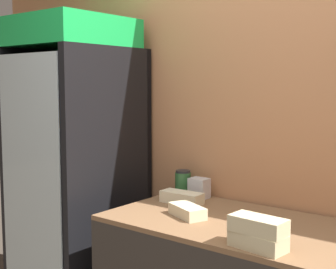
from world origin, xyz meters
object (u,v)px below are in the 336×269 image
sandwich_flat_right (182,198)px  condiment_jar (183,183)px  napkin_dispenser (199,188)px  sandwich_stack_middle (258,225)px  beverage_cooler (83,160)px  sandwich_flat_left (187,211)px  sandwich_stack_bottom (258,241)px

sandwich_flat_right → condiment_jar: size_ratio=1.65×
napkin_dispenser → sandwich_stack_middle: bearing=-39.8°
beverage_cooler → sandwich_stack_middle: bearing=-13.1°
beverage_cooler → sandwich_stack_middle: 1.49m
sandwich_stack_middle → sandwich_flat_left: size_ratio=0.99×
sandwich_stack_bottom → napkin_dispenser: napkin_dispenser is taller
napkin_dispenser → sandwich_flat_left: bearing=-64.2°
sandwich_flat_left → condiment_jar: size_ratio=1.60×
beverage_cooler → sandwich_flat_right: (0.76, 0.07, -0.15)m
sandwich_flat_right → condiment_jar: bearing=124.5°
beverage_cooler → sandwich_stack_middle: (1.45, -0.34, -0.08)m
sandwich_stack_middle → napkin_dispenser: (-0.68, 0.57, -0.04)m
sandwich_stack_middle → condiment_jar: condiment_jar is taller
condiment_jar → napkin_dispenser: condiment_jar is taller
beverage_cooler → napkin_dispenser: beverage_cooler is taller
sandwich_stack_bottom → sandwich_flat_left: (-0.51, 0.20, -0.00)m
sandwich_stack_bottom → sandwich_flat_left: bearing=158.1°
sandwich_stack_bottom → condiment_jar: bearing=144.4°
sandwich_flat_left → napkin_dispenser: napkin_dispenser is taller
condiment_jar → napkin_dispenser: 0.13m
beverage_cooler → sandwich_flat_right: bearing=5.0°
sandwich_stack_bottom → sandwich_flat_right: sandwich_stack_bottom is taller
sandwich_flat_right → napkin_dispenser: 0.17m
sandwich_stack_bottom → condiment_jar: (-0.81, 0.58, 0.04)m
sandwich_flat_right → napkin_dispenser: bearing=87.3°
condiment_jar → napkin_dispenser: size_ratio=1.26×
sandwich_flat_right → beverage_cooler: bearing=-175.0°
beverage_cooler → sandwich_flat_left: (0.95, -0.13, -0.15)m
sandwich_stack_bottom → sandwich_stack_middle: size_ratio=1.02×
sandwich_stack_bottom → napkin_dispenser: 0.89m
sandwich_flat_right → napkin_dispenser: (0.01, 0.16, 0.03)m
sandwich_stack_bottom → sandwich_flat_right: 0.80m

